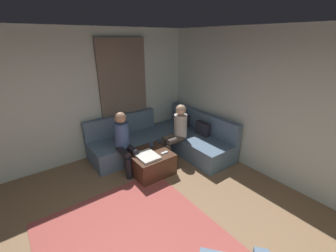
{
  "coord_description": "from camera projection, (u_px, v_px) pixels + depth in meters",
  "views": [
    {
      "loc": [
        1.59,
        -0.78,
        2.5
      ],
      "look_at": [
        -1.63,
        1.63,
        0.85
      ],
      "focal_mm": 23.24,
      "sensor_mm": 36.0,
      "label": 1
    }
  ],
  "objects": [
    {
      "name": "wall_back",
      "position": [
        288.0,
        110.0,
        3.67
      ],
      "size": [
        6.0,
        0.12,
        2.7
      ],
      "primitive_type": "cube",
      "color": "silver",
      "rests_on": "ground_plane"
    },
    {
      "name": "ottoman",
      "position": [
        150.0,
        162.0,
        4.28
      ],
      "size": [
        0.76,
        0.76,
        0.42
      ],
      "primitive_type": "cube",
      "color": "#4C2D1E",
      "rests_on": "ground_plane"
    },
    {
      "name": "folded_blanket",
      "position": [
        147.0,
        156.0,
        4.06
      ],
      "size": [
        0.44,
        0.36,
        0.04
      ],
      "primitive_type": "cube",
      "color": "white",
      "rests_on": "ottoman"
    },
    {
      "name": "wall_left",
      "position": [
        61.0,
        101.0,
        4.22
      ],
      "size": [
        0.12,
        6.0,
        2.7
      ],
      "primitive_type": "cube",
      "color": "silver",
      "rests_on": "ground_plane"
    },
    {
      "name": "person_on_couch_side",
      "position": [
        124.0,
        140.0,
        4.18
      ],
      "size": [
        0.6,
        0.3,
        1.2
      ],
      "rotation": [
        0.0,
        0.0,
        -1.57
      ],
      "color": "black",
      "rests_on": "ground_plane"
    },
    {
      "name": "game_remote",
      "position": [
        165.0,
        153.0,
        4.19
      ],
      "size": [
        0.05,
        0.15,
        0.02
      ],
      "primitive_type": "cube",
      "color": "white",
      "rests_on": "ottoman"
    },
    {
      "name": "curtain_panel",
      "position": [
        124.0,
        97.0,
        4.91
      ],
      "size": [
        0.06,
        1.1,
        2.5
      ],
      "primitive_type": "cube",
      "color": "#726659",
      "rests_on": "ground_plane"
    },
    {
      "name": "sectional_couch",
      "position": [
        165.0,
        140.0,
        5.03
      ],
      "size": [
        2.1,
        2.55,
        0.87
      ],
      "color": "slate",
      "rests_on": "ground_plane"
    },
    {
      "name": "coffee_mug",
      "position": [
        151.0,
        144.0,
        4.45
      ],
      "size": [
        0.08,
        0.08,
        0.1
      ],
      "primitive_type": "cylinder",
      "color": "#334C72",
      "rests_on": "ottoman"
    },
    {
      "name": "area_rug",
      "position": [
        139.0,
        249.0,
        2.76
      ],
      "size": [
        2.6,
        2.2,
        0.01
      ],
      "primitive_type": "cube",
      "color": "#AD4C47",
      "rests_on": "ground_plane"
    },
    {
      "name": "person_on_couch_back",
      "position": [
        177.0,
        130.0,
        4.65
      ],
      "size": [
        0.3,
        0.6,
        1.2
      ],
      "rotation": [
        0.0,
        0.0,
        3.14
      ],
      "color": "brown",
      "rests_on": "ground_plane"
    }
  ]
}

